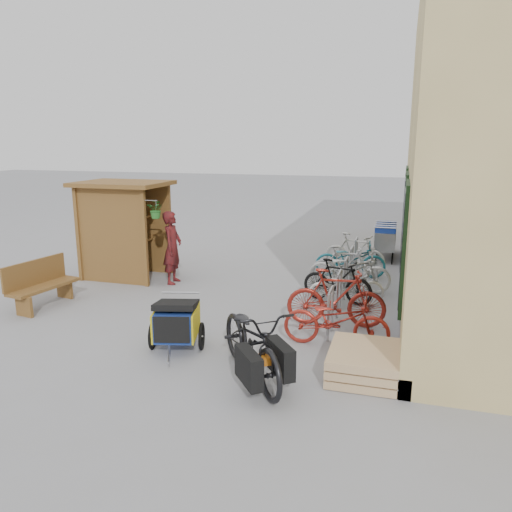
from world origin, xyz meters
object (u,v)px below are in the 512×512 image
(pallet_stack, at_px, (364,362))
(bike_2, at_px, (346,287))
(child_trailer, at_px, (176,321))
(person_kiosk, at_px, (172,248))
(kiosk, at_px, (121,216))
(cargo_bike, at_px, (252,342))
(bike_0, at_px, (336,320))
(bike_3, at_px, (337,281))
(bike_5, at_px, (345,266))
(bike_7, at_px, (355,253))
(bike_4, at_px, (349,270))
(bike_1, at_px, (336,298))
(shopping_carts, at_px, (386,236))
(bench, at_px, (41,283))
(bike_6, at_px, (350,259))

(pallet_stack, relative_size, bike_2, 0.75)
(child_trailer, distance_m, person_kiosk, 3.99)
(kiosk, bearing_deg, person_kiosk, -6.89)
(cargo_bike, distance_m, bike_2, 3.76)
(bike_0, distance_m, bike_3, 2.37)
(bike_5, xyz_separation_m, bike_7, (0.11, 1.27, 0.04))
(kiosk, distance_m, person_kiosk, 1.62)
(bike_0, distance_m, bike_4, 3.26)
(bike_1, bearing_deg, kiosk, 64.76)
(person_kiosk, height_order, bike_4, person_kiosk)
(kiosk, height_order, cargo_bike, kiosk)
(bike_0, bearing_deg, shopping_carts, -5.16)
(kiosk, relative_size, bench, 1.55)
(bike_3, bearing_deg, kiosk, 98.57)
(bike_0, bearing_deg, pallet_stack, -151.56)
(bike_3, height_order, bike_6, bike_3)
(child_trailer, xyz_separation_m, bike_7, (2.35, 5.84, 0.03))
(shopping_carts, xyz_separation_m, bike_6, (-0.77, -2.53, -0.16))
(child_trailer, bearing_deg, kiosk, 116.16)
(child_trailer, xyz_separation_m, bike_3, (2.24, 3.18, -0.02))
(bike_0, relative_size, bike_2, 1.11)
(cargo_bike, bearing_deg, bike_7, 45.24)
(cargo_bike, height_order, bike_0, cargo_bike)
(bike_0, relative_size, bike_7, 1.03)
(bike_6, bearing_deg, person_kiosk, 107.61)
(bike_4, bearing_deg, bike_0, -174.70)
(cargo_bike, distance_m, bike_6, 6.03)
(bike_3, distance_m, bike_4, 0.91)
(child_trailer, relative_size, cargo_bike, 0.70)
(cargo_bike, bearing_deg, pallet_stack, -18.27)
(pallet_stack, bearing_deg, kiosk, 148.34)
(bike_6, bearing_deg, bike_0, 177.30)
(person_kiosk, distance_m, bike_6, 4.43)
(shopping_carts, bearing_deg, cargo_bike, -100.30)
(shopping_carts, relative_size, bike_3, 1.29)
(pallet_stack, height_order, bike_4, bike_4)
(bike_0, relative_size, bike_3, 1.14)
(bike_7, bearing_deg, bike_0, -158.17)
(bench, distance_m, bike_6, 7.20)
(kiosk, relative_size, bike_5, 1.58)
(pallet_stack, distance_m, bike_6, 5.49)
(child_trailer, bearing_deg, bike_0, 3.50)
(bike_0, bearing_deg, kiosk, 62.35)
(shopping_carts, xyz_separation_m, bike_3, (-0.82, -4.65, -0.15))
(person_kiosk, height_order, bike_6, person_kiosk)
(shopping_carts, xyz_separation_m, bike_0, (-0.54, -7.00, -0.16))
(cargo_bike, xyz_separation_m, bike_6, (0.78, 5.97, -0.11))
(shopping_carts, xyz_separation_m, bike_5, (-0.82, -3.26, -0.15))
(person_kiosk, xyz_separation_m, bike_4, (4.15, 0.52, -0.38))
(bench, bearing_deg, bike_6, 43.99)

